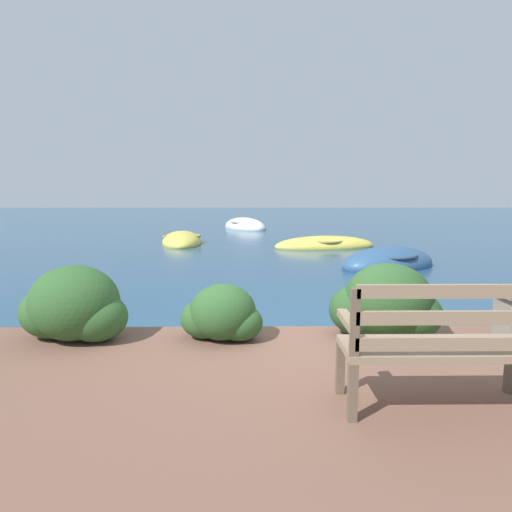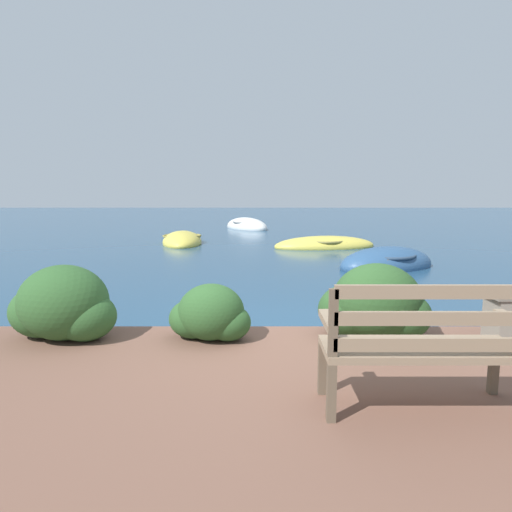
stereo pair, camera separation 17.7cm
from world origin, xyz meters
The scene contains 10 objects.
ground_plane centered at (0.00, 0.00, 0.00)m, with size 80.00×80.00×0.00m.
park_bench centered at (0.63, -1.97, 0.70)m, with size 1.36×0.48×0.93m.
hedge_clump_far_left centered at (-2.49, -0.42, 0.55)m, with size 1.13×0.82×0.77m.
hedge_clump_left centered at (-0.98, -0.44, 0.47)m, with size 0.85×0.61×0.58m.
hedge_clump_centre centered at (0.72, -0.37, 0.56)m, with size 1.14×0.82×0.78m.
rowboat_nearest centered at (2.44, 5.18, 0.07)m, with size 2.70×2.15×0.83m.
rowboat_mid centered at (1.58, 8.81, 0.05)m, with size 3.30×1.77×0.62m.
rowboat_far centered at (-2.94, 9.97, 0.06)m, with size 1.65×3.14×0.68m.
rowboat_outer centered at (-0.93, 15.60, 0.07)m, with size 2.57×3.02×0.88m.
mooring_buoy centered at (1.85, 2.92, 0.08)m, with size 0.51×0.51×0.46m.
Camera 2 is at (-0.51, -4.96, 1.75)m, focal length 32.00 mm.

